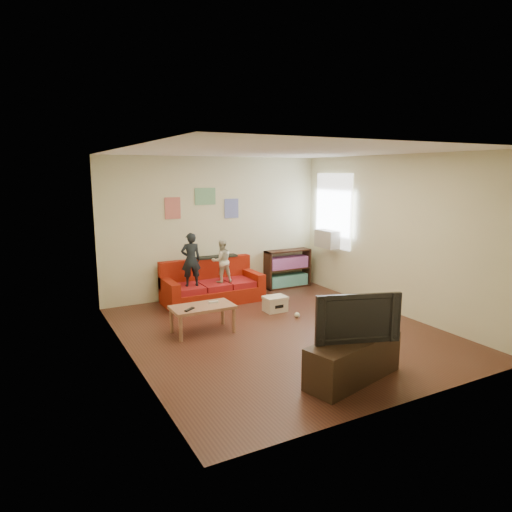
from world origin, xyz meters
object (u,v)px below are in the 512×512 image
child_a (191,260)px  coffee_table (203,310)px  file_box (275,304)px  tv_stand (353,360)px  child_b (222,261)px  television (355,316)px  sofa (211,287)px  bookshelf (287,271)px

child_a → coffee_table: size_ratio=1.03×
file_box → tv_stand: (-0.55, -2.74, 0.11)m
child_b → coffee_table: 1.71m
file_box → child_b: bearing=121.3°
child_b → child_a: bearing=5.0°
television → coffee_table: bearing=130.9°
sofa → file_box: (0.73, -1.13, -0.13)m
coffee_table → tv_stand: bearing=-67.6°
child_b → file_box: 1.30m
sofa → child_a: size_ratio=1.90×
sofa → coffee_table: (-0.78, -1.53, 0.09)m
child_a → child_b: (0.60, 0.00, -0.08)m
child_b → file_box: size_ratio=2.06×
sofa → child_a: child_a is taller
child_b → coffee_table: child_b is taller
bookshelf → sofa: bearing=-172.6°
child_a → tv_stand: size_ratio=0.74×
child_b → tv_stand: size_ratio=0.61×
coffee_table → bookshelf: bookshelf is taller
child_b → television: 3.70m
sofa → television: size_ratio=1.83×
child_a → television: (0.63, -3.70, -0.09)m
coffee_table → bookshelf: (2.62, 1.77, -0.01)m
child_a → file_box: child_a is taller
coffee_table → tv_stand: size_ratio=0.71×
television → file_box: bearing=97.1°
child_a → television: size_ratio=0.97×
child_a → sofa: bearing=-150.1°
file_box → television: size_ratio=0.39×
file_box → tv_stand: 2.80m
tv_stand → television: 0.54m
child_b → television: (0.03, -3.70, -0.01)m
coffee_table → bookshelf: bearing=34.1°
bookshelf → tv_stand: size_ratio=0.76×
coffee_table → file_box: size_ratio=2.40×
coffee_table → child_b: bearing=55.9°
file_box → child_a: bearing=140.9°
child_a → bookshelf: 2.38m
bookshelf → file_box: bearing=-129.0°
sofa → child_b: size_ratio=2.28×
child_a → file_box: (1.18, -0.96, -0.73)m
bookshelf → television: television is taller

